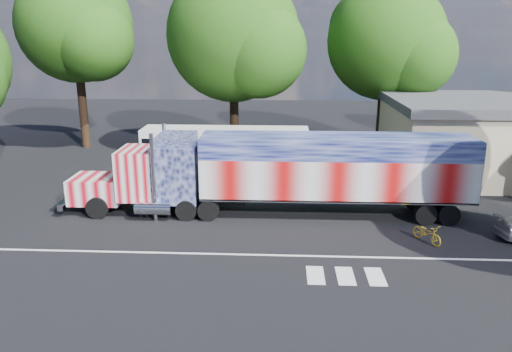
{
  "coord_description": "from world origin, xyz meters",
  "views": [
    {
      "loc": [
        1.32,
        -23.14,
        9.4
      ],
      "look_at": [
        0.0,
        3.0,
        1.9
      ],
      "focal_mm": 35.0,
      "sensor_mm": 36.0,
      "label": 1
    }
  ],
  "objects_px": {
    "coach_bus": "(226,151)",
    "tree_n_mid": "(235,36)",
    "semi_truck": "(285,171)",
    "tree_ne_a": "(388,42)",
    "bicycle": "(427,233)",
    "tree_nw_a": "(77,26)",
    "woman": "(143,202)"
  },
  "relations": [
    {
      "from": "tree_nw_a",
      "to": "tree_ne_a",
      "type": "xyz_separation_m",
      "value": [
        24.86,
        -0.05,
        -1.18
      ]
    },
    {
      "from": "woman",
      "to": "tree_nw_a",
      "type": "height_order",
      "value": "tree_nw_a"
    },
    {
      "from": "tree_n_mid",
      "to": "semi_truck",
      "type": "bearing_deg",
      "value": -74.78
    },
    {
      "from": "coach_bus",
      "to": "tree_ne_a",
      "type": "relative_size",
      "value": 0.83
    },
    {
      "from": "semi_truck",
      "to": "bicycle",
      "type": "relative_size",
      "value": 12.58
    },
    {
      "from": "tree_nw_a",
      "to": "tree_n_mid",
      "type": "xyz_separation_m",
      "value": [
        12.95,
        -1.69,
        -0.75
      ]
    },
    {
      "from": "semi_truck",
      "to": "tree_nw_a",
      "type": "height_order",
      "value": "tree_nw_a"
    },
    {
      "from": "bicycle",
      "to": "tree_ne_a",
      "type": "xyz_separation_m",
      "value": [
        1.48,
        19.05,
        8.32
      ]
    },
    {
      "from": "tree_nw_a",
      "to": "bicycle",
      "type": "bearing_deg",
      "value": -39.23
    },
    {
      "from": "semi_truck",
      "to": "coach_bus",
      "type": "bearing_deg",
      "value": 117.82
    },
    {
      "from": "tree_ne_a",
      "to": "coach_bus",
      "type": "bearing_deg",
      "value": -146.39
    },
    {
      "from": "bicycle",
      "to": "tree_ne_a",
      "type": "bearing_deg",
      "value": 55.52
    },
    {
      "from": "tree_ne_a",
      "to": "tree_n_mid",
      "type": "bearing_deg",
      "value": -172.13
    },
    {
      "from": "tree_nw_a",
      "to": "tree_n_mid",
      "type": "bearing_deg",
      "value": -7.45
    },
    {
      "from": "bicycle",
      "to": "tree_nw_a",
      "type": "xyz_separation_m",
      "value": [
        -23.38,
        19.09,
        9.5
      ]
    },
    {
      "from": "semi_truck",
      "to": "woman",
      "type": "bearing_deg",
      "value": -173.96
    },
    {
      "from": "semi_truck",
      "to": "bicycle",
      "type": "xyz_separation_m",
      "value": [
        6.65,
        -3.48,
        -1.93
      ]
    },
    {
      "from": "tree_nw_a",
      "to": "tree_n_mid",
      "type": "relative_size",
      "value": 1.02
    },
    {
      "from": "semi_truck",
      "to": "tree_n_mid",
      "type": "xyz_separation_m",
      "value": [
        -3.79,
        13.92,
        6.82
      ]
    },
    {
      "from": "coach_bus",
      "to": "tree_n_mid",
      "type": "bearing_deg",
      "value": 88.36
    },
    {
      "from": "coach_bus",
      "to": "tree_n_mid",
      "type": "relative_size",
      "value": 0.78
    },
    {
      "from": "tree_n_mid",
      "to": "tree_ne_a",
      "type": "height_order",
      "value": "tree_n_mid"
    },
    {
      "from": "bicycle",
      "to": "woman",
      "type": "bearing_deg",
      "value": 139.13
    },
    {
      "from": "coach_bus",
      "to": "tree_n_mid",
      "type": "xyz_separation_m",
      "value": [
        0.18,
        6.39,
        7.51
      ]
    },
    {
      "from": "bicycle",
      "to": "tree_nw_a",
      "type": "distance_m",
      "value": 31.65
    },
    {
      "from": "semi_truck",
      "to": "tree_ne_a",
      "type": "xyz_separation_m",
      "value": [
        8.13,
        15.56,
        6.4
      ]
    },
    {
      "from": "bicycle",
      "to": "tree_n_mid",
      "type": "distance_m",
      "value": 22.09
    },
    {
      "from": "semi_truck",
      "to": "tree_ne_a",
      "type": "height_order",
      "value": "tree_ne_a"
    },
    {
      "from": "bicycle",
      "to": "tree_n_mid",
      "type": "xyz_separation_m",
      "value": [
        -10.44,
        17.4,
        8.75
      ]
    },
    {
      "from": "semi_truck",
      "to": "tree_nw_a",
      "type": "bearing_deg",
      "value": 136.99
    },
    {
      "from": "woman",
      "to": "tree_n_mid",
      "type": "relative_size",
      "value": 0.11
    },
    {
      "from": "tree_ne_a",
      "to": "bicycle",
      "type": "bearing_deg",
      "value": -94.43
    }
  ]
}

